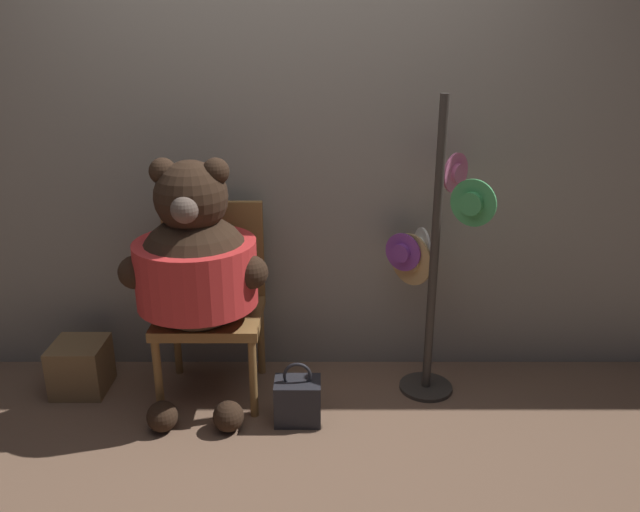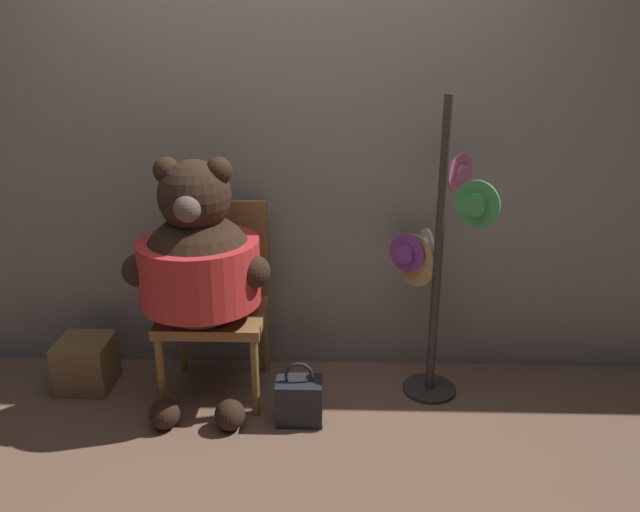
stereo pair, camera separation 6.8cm
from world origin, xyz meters
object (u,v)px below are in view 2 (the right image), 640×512
Objects in this scene: chair at (216,293)px; teddy_bear at (199,264)px; handbag_on_ground at (299,400)px; hat_display_rack at (435,263)px.

teddy_bear reaches higher than chair.
teddy_bear is 3.95× the size of handbag_on_ground.
handbag_on_ground is at bearing -19.69° from teddy_bear.
teddy_bear reaches higher than handbag_on_ground.
handbag_on_ground is at bearing -37.10° from chair.
chair is at bearing 179.32° from hat_display_rack.
chair is 0.78× the size of teddy_bear.
hat_display_rack reaches higher than chair.
hat_display_rack is at bearing 25.98° from handbag_on_ground.
handbag_on_ground is at bearing -154.02° from hat_display_rack.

